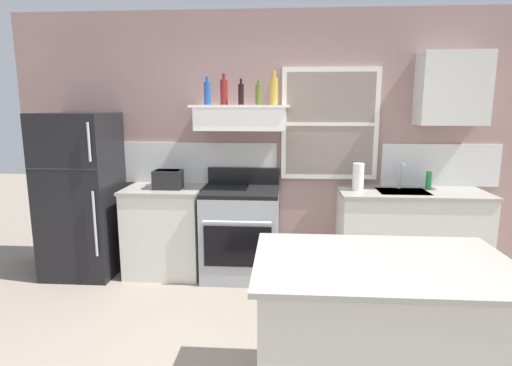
{
  "coord_description": "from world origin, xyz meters",
  "views": [
    {
      "loc": [
        0.19,
        -2.2,
        1.73
      ],
      "look_at": [
        -0.05,
        1.2,
        1.1
      ],
      "focal_mm": 29.13,
      "sensor_mm": 36.0,
      "label": 1
    }
  ],
  "objects_px": {
    "stove_range": "(241,232)",
    "bottle_balsamic_dark": "(241,94)",
    "dish_soap_bottle": "(429,180)",
    "bottle_olive_oil_square": "(258,95)",
    "bottle_champagne_gold_foil": "(274,91)",
    "kitchen_island": "(379,337)",
    "refrigerator": "(81,195)",
    "bottle_blue_liqueur": "(207,93)",
    "bottle_red_label_wine": "(224,92)",
    "toaster": "(168,179)",
    "paper_towel_roll": "(358,177)"
  },
  "relations": [
    {
      "from": "bottle_blue_liqueur",
      "to": "dish_soap_bottle",
      "type": "distance_m",
      "value": 2.37
    },
    {
      "from": "toaster",
      "to": "bottle_blue_liqueur",
      "type": "xyz_separation_m",
      "value": [
        0.4,
        0.08,
        0.85
      ]
    },
    {
      "from": "kitchen_island",
      "to": "bottle_balsamic_dark",
      "type": "bearing_deg",
      "value": 116.53
    },
    {
      "from": "refrigerator",
      "to": "bottle_blue_liqueur",
      "type": "xyz_separation_m",
      "value": [
        1.32,
        0.09,
        1.03
      ]
    },
    {
      "from": "toaster",
      "to": "dish_soap_bottle",
      "type": "distance_m",
      "value": 2.62
    },
    {
      "from": "bottle_champagne_gold_foil",
      "to": "paper_towel_roll",
      "type": "relative_size",
      "value": 1.23
    },
    {
      "from": "kitchen_island",
      "to": "refrigerator",
      "type": "bearing_deg",
      "value": 144.58
    },
    {
      "from": "toaster",
      "to": "kitchen_island",
      "type": "relative_size",
      "value": 0.21
    },
    {
      "from": "paper_towel_roll",
      "to": "kitchen_island",
      "type": "relative_size",
      "value": 0.19
    },
    {
      "from": "bottle_olive_oil_square",
      "to": "bottle_blue_liqueur",
      "type": "bearing_deg",
      "value": -173.15
    },
    {
      "from": "paper_towel_roll",
      "to": "dish_soap_bottle",
      "type": "distance_m",
      "value": 0.72
    },
    {
      "from": "toaster",
      "to": "stove_range",
      "type": "relative_size",
      "value": 0.27
    },
    {
      "from": "stove_range",
      "to": "bottle_blue_liqueur",
      "type": "relative_size",
      "value": 4.0
    },
    {
      "from": "stove_range",
      "to": "paper_towel_roll",
      "type": "xyz_separation_m",
      "value": [
        1.16,
        0.04,
        0.58
      ]
    },
    {
      "from": "bottle_blue_liqueur",
      "to": "dish_soap_bottle",
      "type": "height_order",
      "value": "bottle_blue_liqueur"
    },
    {
      "from": "toaster",
      "to": "bottle_balsamic_dark",
      "type": "relative_size",
      "value": 1.18
    },
    {
      "from": "bottle_balsamic_dark",
      "to": "kitchen_island",
      "type": "distance_m",
      "value": 2.6
    },
    {
      "from": "bottle_champagne_gold_foil",
      "to": "paper_towel_roll",
      "type": "bearing_deg",
      "value": -7.16
    },
    {
      "from": "stove_range",
      "to": "bottle_balsamic_dark",
      "type": "xyz_separation_m",
      "value": [
        0.0,
        0.07,
        1.39
      ]
    },
    {
      "from": "toaster",
      "to": "kitchen_island",
      "type": "bearing_deg",
      "value": -47.6
    },
    {
      "from": "toaster",
      "to": "stove_range",
      "type": "bearing_deg",
      "value": 1.12
    },
    {
      "from": "toaster",
      "to": "kitchen_island",
      "type": "xyz_separation_m",
      "value": [
        1.72,
        -1.88,
        -0.55
      ]
    },
    {
      "from": "bottle_red_label_wine",
      "to": "kitchen_island",
      "type": "xyz_separation_m",
      "value": [
        1.15,
        -2.01,
        -1.42
      ]
    },
    {
      "from": "bottle_red_label_wine",
      "to": "bottle_balsamic_dark",
      "type": "relative_size",
      "value": 1.21
    },
    {
      "from": "stove_range",
      "to": "bottle_red_label_wine",
      "type": "height_order",
      "value": "bottle_red_label_wine"
    },
    {
      "from": "bottle_blue_liqueur",
      "to": "toaster",
      "type": "bearing_deg",
      "value": -168.35
    },
    {
      "from": "bottle_champagne_gold_foil",
      "to": "dish_soap_bottle",
      "type": "relative_size",
      "value": 1.85
    },
    {
      "from": "bottle_champagne_gold_foil",
      "to": "kitchen_island",
      "type": "distance_m",
      "value": 2.57
    },
    {
      "from": "toaster",
      "to": "bottle_balsamic_dark",
      "type": "distance_m",
      "value": 1.12
    },
    {
      "from": "refrigerator",
      "to": "stove_range",
      "type": "relative_size",
      "value": 1.53
    },
    {
      "from": "bottle_blue_liqueur",
      "to": "paper_towel_roll",
      "type": "relative_size",
      "value": 1.01
    },
    {
      "from": "paper_towel_roll",
      "to": "kitchen_island",
      "type": "height_order",
      "value": "paper_towel_roll"
    },
    {
      "from": "stove_range",
      "to": "dish_soap_bottle",
      "type": "distance_m",
      "value": 1.96
    },
    {
      "from": "bottle_blue_liqueur",
      "to": "bottle_red_label_wine",
      "type": "distance_m",
      "value": 0.17
    },
    {
      "from": "bottle_blue_liqueur",
      "to": "bottle_champagne_gold_foil",
      "type": "xyz_separation_m",
      "value": [
        0.65,
        0.07,
        0.03
      ]
    },
    {
      "from": "dish_soap_bottle",
      "to": "kitchen_island",
      "type": "relative_size",
      "value": 0.13
    },
    {
      "from": "stove_range",
      "to": "dish_soap_bottle",
      "type": "bearing_deg",
      "value": 4.18
    },
    {
      "from": "bottle_olive_oil_square",
      "to": "stove_range",
      "type": "bearing_deg",
      "value": -142.61
    },
    {
      "from": "refrigerator",
      "to": "bottle_champagne_gold_foil",
      "type": "bearing_deg",
      "value": 4.83
    },
    {
      "from": "toaster",
      "to": "bottle_olive_oil_square",
      "type": "relative_size",
      "value": 1.23
    },
    {
      "from": "bottle_red_label_wine",
      "to": "bottle_olive_oil_square",
      "type": "distance_m",
      "value": 0.34
    },
    {
      "from": "stove_range",
      "to": "dish_soap_bottle",
      "type": "height_order",
      "value": "same"
    },
    {
      "from": "refrigerator",
      "to": "kitchen_island",
      "type": "height_order",
      "value": "refrigerator"
    },
    {
      "from": "bottle_red_label_wine",
      "to": "bottle_champagne_gold_foil",
      "type": "relative_size",
      "value": 0.92
    },
    {
      "from": "bottle_red_label_wine",
      "to": "paper_towel_roll",
      "type": "relative_size",
      "value": 1.13
    },
    {
      "from": "bottle_blue_liqueur",
      "to": "bottle_red_label_wine",
      "type": "relative_size",
      "value": 0.9
    },
    {
      "from": "bottle_red_label_wine",
      "to": "bottle_balsamic_dark",
      "type": "height_order",
      "value": "bottle_red_label_wine"
    },
    {
      "from": "bottle_blue_liqueur",
      "to": "dish_soap_bottle",
      "type": "xyz_separation_m",
      "value": [
        2.21,
        0.07,
        -0.86
      ]
    },
    {
      "from": "toaster",
      "to": "bottle_balsamic_dark",
      "type": "xyz_separation_m",
      "value": [
        0.74,
        0.08,
        0.84
      ]
    },
    {
      "from": "refrigerator",
      "to": "bottle_blue_liqueur",
      "type": "bearing_deg",
      "value": 3.98
    }
  ]
}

